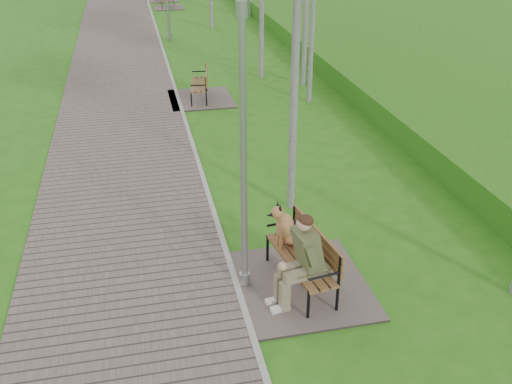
% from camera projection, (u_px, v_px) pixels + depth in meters
% --- Properties ---
extents(ground, '(120.00, 120.00, 0.00)m').
position_uv_depth(ground, '(210.00, 203.00, 11.73)').
color(ground, '#276915').
rests_on(ground, ground).
extents(walkway, '(3.50, 67.00, 0.04)m').
position_uv_depth(walkway, '(118.00, 14.00, 29.97)').
color(walkway, '#60534E').
rests_on(walkway, ground).
extents(kerb, '(0.10, 67.00, 0.05)m').
position_uv_depth(kerb, '(151.00, 13.00, 30.30)').
color(kerb, '#999993').
rests_on(kerb, ground).
extents(embankment, '(14.00, 70.00, 1.60)m').
position_uv_depth(embankment, '(373.00, 9.00, 31.31)').
color(embankment, '#41831F').
rests_on(embankment, ground).
extents(bench_main, '(2.06, 2.29, 1.80)m').
position_uv_depth(bench_main, '(298.00, 262.00, 8.95)').
color(bench_main, '#60534E').
rests_on(bench_main, ground).
extents(bench_second, '(1.90, 2.11, 1.16)m').
position_uv_depth(bench_second, '(199.00, 93.00, 17.50)').
color(bench_second, '#60534E').
rests_on(bench_second, ground).
extents(bench_third, '(1.61, 1.79, 0.99)m').
position_uv_depth(bench_third, '(168.00, 4.00, 31.59)').
color(bench_third, '#60534E').
rests_on(bench_third, ground).
extents(lamp_post_near, '(0.17, 0.17, 4.45)m').
position_uv_depth(lamp_post_near, '(244.00, 170.00, 8.26)').
color(lamp_post_near, '#94969B').
rests_on(lamp_post_near, ground).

